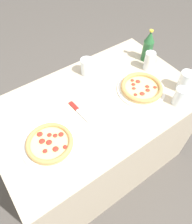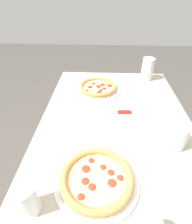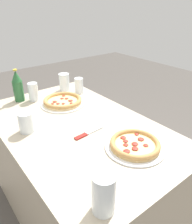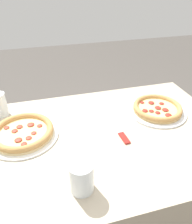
{
  "view_description": "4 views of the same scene",
  "coord_description": "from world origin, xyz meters",
  "px_view_note": "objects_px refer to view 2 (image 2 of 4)",
  "views": [
    {
      "loc": [
        -0.51,
        -0.72,
        1.77
      ],
      "look_at": [
        -0.07,
        -0.11,
        0.83
      ],
      "focal_mm": 35.0,
      "sensor_mm": 36.0,
      "label": 1
    },
    {
      "loc": [
        0.65,
        -0.07,
        1.36
      ],
      "look_at": [
        -0.01,
        -0.1,
        0.85
      ],
      "focal_mm": 28.0,
      "sensor_mm": 36.0,
      "label": 2
    },
    {
      "loc": [
        -0.95,
        0.59,
        1.42
      ],
      "look_at": [
        -0.03,
        -0.12,
        0.82
      ],
      "focal_mm": 35.0,
      "sensor_mm": 36.0,
      "label": 3
    },
    {
      "loc": [
        0.19,
        0.72,
        1.39
      ],
      "look_at": [
        -0.04,
        -0.12,
        0.81
      ],
      "focal_mm": 35.0,
      "sensor_mm": 36.0,
      "label": 4
    }
  ],
  "objects_px": {
    "pizza_pepperoni": "(98,88)",
    "glass_iced_tea": "(28,200)",
    "pizza_salami": "(97,179)",
    "glass_water": "(177,138)",
    "knife": "(116,112)",
    "glass_orange_juice": "(147,70)"
  },
  "relations": [
    {
      "from": "glass_orange_juice",
      "to": "glass_iced_tea",
      "type": "bearing_deg",
      "value": -29.42
    },
    {
      "from": "pizza_pepperoni",
      "to": "glass_orange_juice",
      "type": "distance_m",
      "value": 0.4
    },
    {
      "from": "glass_iced_tea",
      "to": "glass_orange_juice",
      "type": "relative_size",
      "value": 0.76
    },
    {
      "from": "pizza_salami",
      "to": "glass_orange_juice",
      "type": "height_order",
      "value": "glass_orange_juice"
    },
    {
      "from": "pizza_salami",
      "to": "glass_iced_tea",
      "type": "distance_m",
      "value": 0.23
    },
    {
      "from": "glass_iced_tea",
      "to": "knife",
      "type": "relative_size",
      "value": 0.63
    },
    {
      "from": "glass_water",
      "to": "knife",
      "type": "xyz_separation_m",
      "value": [
        -0.23,
        -0.25,
        -0.05
      ]
    },
    {
      "from": "pizza_pepperoni",
      "to": "glass_orange_juice",
      "type": "bearing_deg",
      "value": 117.26
    },
    {
      "from": "glass_orange_juice",
      "to": "pizza_salami",
      "type": "bearing_deg",
      "value": -21.21
    },
    {
      "from": "pizza_salami",
      "to": "pizza_pepperoni",
      "type": "height_order",
      "value": "pizza_salami"
    },
    {
      "from": "pizza_pepperoni",
      "to": "glass_water",
      "type": "xyz_separation_m",
      "value": [
        0.48,
        0.36,
        0.03
      ]
    },
    {
      "from": "knife",
      "to": "pizza_pepperoni",
      "type": "bearing_deg",
      "value": -156.15
    },
    {
      "from": "pizza_salami",
      "to": "pizza_pepperoni",
      "type": "relative_size",
      "value": 1.04
    },
    {
      "from": "pizza_pepperoni",
      "to": "glass_iced_tea",
      "type": "distance_m",
      "value": 0.79
    },
    {
      "from": "glass_water",
      "to": "glass_orange_juice",
      "type": "height_order",
      "value": "glass_orange_juice"
    },
    {
      "from": "pizza_pepperoni",
      "to": "glass_iced_tea",
      "type": "relative_size",
      "value": 2.5
    },
    {
      "from": "glass_orange_juice",
      "to": "pizza_pepperoni",
      "type": "bearing_deg",
      "value": -62.74
    },
    {
      "from": "knife",
      "to": "glass_orange_juice",
      "type": "bearing_deg",
      "value": 150.57
    },
    {
      "from": "knife",
      "to": "glass_water",
      "type": "bearing_deg",
      "value": 47.43
    },
    {
      "from": "glass_water",
      "to": "glass_orange_juice",
      "type": "relative_size",
      "value": 0.73
    },
    {
      "from": "pizza_salami",
      "to": "glass_orange_juice",
      "type": "bearing_deg",
      "value": 158.79
    },
    {
      "from": "glass_orange_juice",
      "to": "knife",
      "type": "height_order",
      "value": "glass_orange_juice"
    }
  ]
}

